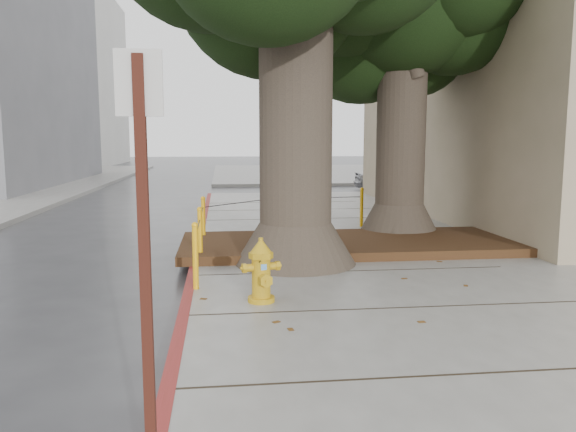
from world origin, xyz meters
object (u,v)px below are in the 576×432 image
object	(u,v)px
car_red	(496,175)
car_dark	(18,179)
fire_hydrant	(261,271)
signpost	(145,254)
car_silver	(390,178)

from	to	relation	value
car_red	car_dark	xyz separation A→B (m)	(-21.50, -0.17, 0.04)
fire_hydrant	signpost	distance (m)	4.12
signpost	car_dark	distance (m)	23.38
car_silver	car_red	xyz separation A→B (m)	(5.39, 0.80, 0.01)
car_silver	fire_hydrant	bearing A→B (deg)	162.10
fire_hydrant	car_red	size ratio (longest dim) A/B	0.25
car_dark	signpost	bearing A→B (deg)	-67.26
signpost	car_silver	size ratio (longest dim) A/B	0.80
car_silver	car_red	world-z (taller)	car_red
signpost	car_silver	xyz separation A→B (m)	(7.94, 21.25, -1.04)
car_red	car_dark	distance (m)	21.50
car_silver	car_dark	bearing A→B (deg)	91.89
car_silver	car_dark	distance (m)	16.13
car_silver	car_dark	world-z (taller)	car_dark
signpost	car_silver	bearing A→B (deg)	69.72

